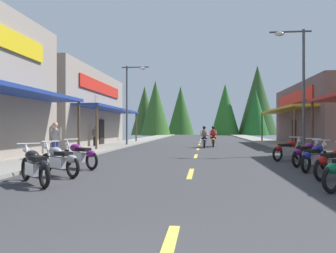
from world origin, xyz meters
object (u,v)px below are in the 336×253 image
(motorcycle_parked_right_2, at_px, (315,156))
(pedestrian_browsing, at_px, (55,138))
(streetlamp_left, at_px, (131,94))
(motorcycle_parked_left_0, at_px, (35,165))
(motorcycle_parked_right_3, at_px, (307,153))
(pedestrian_waiting, at_px, (95,135))
(rider_cruising_trailing, at_px, (213,138))
(motorcycle_parked_left_1, at_px, (59,160))
(rider_cruising_lead, at_px, (204,139))
(motorcycle_parked_left_2, at_px, (79,155))
(pedestrian_by_shop, at_px, (53,140))
(streetlamp_right, at_px, (297,74))
(motorcycle_parked_right_4, at_px, (288,149))
(motorcycle_parked_right_1, at_px, (335,162))

(motorcycle_parked_right_2, distance_m, pedestrian_browsing, 10.30)
(motorcycle_parked_right_2, bearing_deg, streetlamp_left, 73.51)
(motorcycle_parked_left_0, distance_m, pedestrian_browsing, 6.03)
(motorcycle_parked_right_3, distance_m, pedestrian_waiting, 15.56)
(motorcycle_parked_right_2, bearing_deg, rider_cruising_trailing, 51.76)
(motorcycle_parked_left_1, xyz_separation_m, rider_cruising_lead, (4.33, 14.57, 0.17))
(motorcycle_parked_right_2, relative_size, rider_cruising_lead, 0.80)
(streetlamp_left, bearing_deg, motorcycle_parked_left_2, -84.74)
(motorcycle_parked_left_1, bearing_deg, pedestrian_browsing, -28.11)
(streetlamp_left, relative_size, motorcycle_parked_left_1, 3.48)
(motorcycle_parked_right_2, height_order, rider_cruising_lead, rider_cruising_lead)
(pedestrian_by_shop, bearing_deg, rider_cruising_lead, 2.64)
(motorcycle_parked_left_2, xyz_separation_m, pedestrian_waiting, (-3.44, 11.88, 0.40))
(motorcycle_parked_right_2, xyz_separation_m, pedestrian_browsing, (-10.07, 2.14, 0.49))
(streetlamp_left, bearing_deg, rider_cruising_lead, -13.10)
(streetlamp_right, xyz_separation_m, pedestrian_waiting, (-12.75, 5.20, -3.39))
(motorcycle_parked_right_2, xyz_separation_m, motorcycle_parked_right_4, (-0.00, 3.57, 0.00))
(streetlamp_right, xyz_separation_m, rider_cruising_lead, (-4.89, 6.05, -3.62))
(pedestrian_by_shop, bearing_deg, motorcycle_parked_right_2, -67.50)
(motorcycle_parked_right_4, height_order, motorcycle_parked_left_0, same)
(motorcycle_parked_right_1, bearing_deg, pedestrian_by_shop, 118.38)
(motorcycle_parked_left_2, distance_m, pedestrian_browsing, 3.04)
(motorcycle_parked_left_0, bearing_deg, pedestrian_browsing, -24.73)
(motorcycle_parked_right_3, bearing_deg, pedestrian_by_shop, 128.98)
(streetlamp_right, xyz_separation_m, motorcycle_parked_right_2, (-1.21, -6.55, -3.79))
(motorcycle_parked_right_3, distance_m, motorcycle_parked_left_0, 9.57)
(motorcycle_parked_left_1, distance_m, rider_cruising_lead, 15.20)
(motorcycle_parked_right_2, distance_m, motorcycle_parked_right_3, 1.54)
(motorcycle_parked_right_2, height_order, motorcycle_parked_left_1, same)
(pedestrian_browsing, bearing_deg, streetlamp_right, -63.27)
(motorcycle_parked_left_0, relative_size, rider_cruising_trailing, 0.74)
(motorcycle_parked_right_2, relative_size, motorcycle_parked_left_2, 0.94)
(motorcycle_parked_right_2, bearing_deg, motorcycle_parked_right_4, 39.54)
(pedestrian_by_shop, bearing_deg, motorcycle_parked_left_1, -116.96)
(motorcycle_parked_left_2, height_order, rider_cruising_lead, rider_cruising_lead)
(motorcycle_parked_right_3, bearing_deg, pedestrian_browsing, 130.04)
(rider_cruising_trailing, height_order, pedestrian_browsing, pedestrian_browsing)
(streetlamp_right, distance_m, pedestrian_waiting, 14.19)
(motorcycle_parked_right_4, bearing_deg, rider_cruising_trailing, 65.62)
(rider_cruising_lead, distance_m, pedestrian_by_shop, 12.19)
(streetlamp_left, height_order, motorcycle_parked_right_3, streetlamp_left)
(motorcycle_parked_right_1, relative_size, motorcycle_parked_left_2, 0.93)
(streetlamp_right, xyz_separation_m, pedestrian_browsing, (-11.27, -4.41, -3.29))
(pedestrian_browsing, bearing_deg, motorcycle_parked_right_2, -96.62)
(motorcycle_parked_left_1, relative_size, rider_cruising_lead, 0.84)
(pedestrian_waiting, bearing_deg, rider_cruising_trailing, 131.25)
(motorcycle_parked_right_1, bearing_deg, motorcycle_parked_left_0, 152.51)
(pedestrian_browsing, relative_size, pedestrian_waiting, 1.09)
(streetlamp_right, distance_m, motorcycle_parked_right_3, 6.37)
(pedestrian_by_shop, height_order, pedestrian_browsing, pedestrian_browsing)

